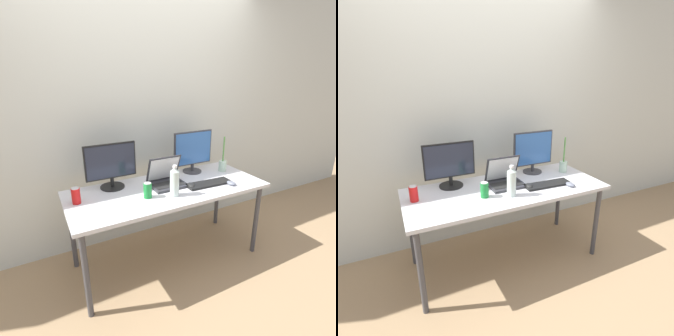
# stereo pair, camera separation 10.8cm
# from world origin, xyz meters

# --- Properties ---
(ground_plane) EXTENTS (16.00, 16.00, 0.00)m
(ground_plane) POSITION_xyz_m (0.00, 0.00, 0.00)
(ground_plane) COLOR #9E7F5B
(wall_back) EXTENTS (7.00, 0.08, 2.60)m
(wall_back) POSITION_xyz_m (0.00, 0.59, 1.30)
(wall_back) COLOR silver
(wall_back) RESTS_ON ground
(work_desk) EXTENTS (1.72, 0.72, 0.74)m
(work_desk) POSITION_xyz_m (0.00, 0.00, 0.68)
(work_desk) COLOR #424247
(work_desk) RESTS_ON ground
(monitor_left) EXTENTS (0.44, 0.21, 0.39)m
(monitor_left) POSITION_xyz_m (-0.42, 0.23, 0.94)
(monitor_left) COLOR black
(monitor_left) RESTS_ON work_desk
(monitor_center) EXTENTS (0.42, 0.19, 0.41)m
(monitor_center) POSITION_xyz_m (0.40, 0.23, 0.96)
(monitor_center) COLOR #38383D
(monitor_center) RESTS_ON work_desk
(laptop_silver) EXTENTS (0.31, 0.26, 0.26)m
(laptop_silver) POSITION_xyz_m (0.02, 0.07, 0.80)
(laptop_silver) COLOR #2D2D33
(laptop_silver) RESTS_ON work_desk
(keyboard_main) EXTENTS (0.43, 0.15, 0.02)m
(keyboard_main) POSITION_xyz_m (0.35, -0.11, 0.75)
(keyboard_main) COLOR black
(keyboard_main) RESTS_ON work_desk
(mouse_by_keyboard) EXTENTS (0.08, 0.11, 0.04)m
(mouse_by_keyboard) POSITION_xyz_m (0.18, -0.09, 0.76)
(mouse_by_keyboard) COLOR black
(mouse_by_keyboard) RESTS_ON work_desk
(mouse_by_laptop) EXTENTS (0.08, 0.10, 0.03)m
(mouse_by_laptop) POSITION_xyz_m (0.52, -0.22, 0.76)
(mouse_by_laptop) COLOR slate
(mouse_by_laptop) RESTS_ON work_desk
(water_bottle) EXTENTS (0.07, 0.07, 0.26)m
(water_bottle) POSITION_xyz_m (-0.03, -0.17, 0.86)
(water_bottle) COLOR silver
(water_bottle) RESTS_ON work_desk
(soda_can_near_keyboard) EXTENTS (0.07, 0.07, 0.13)m
(soda_can_near_keyboard) POSITION_xyz_m (-0.23, -0.10, 0.80)
(soda_can_near_keyboard) COLOR #197F33
(soda_can_near_keyboard) RESTS_ON work_desk
(soda_can_by_laptop) EXTENTS (0.07, 0.07, 0.13)m
(soda_can_by_laptop) POSITION_xyz_m (-0.75, 0.07, 0.80)
(soda_can_by_laptop) COLOR red
(soda_can_by_laptop) RESTS_ON work_desk
(bamboo_vase) EXTENTS (0.08, 0.08, 0.35)m
(bamboo_vase) POSITION_xyz_m (0.69, 0.11, 0.81)
(bamboo_vase) COLOR #B2D1B7
(bamboo_vase) RESTS_ON work_desk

